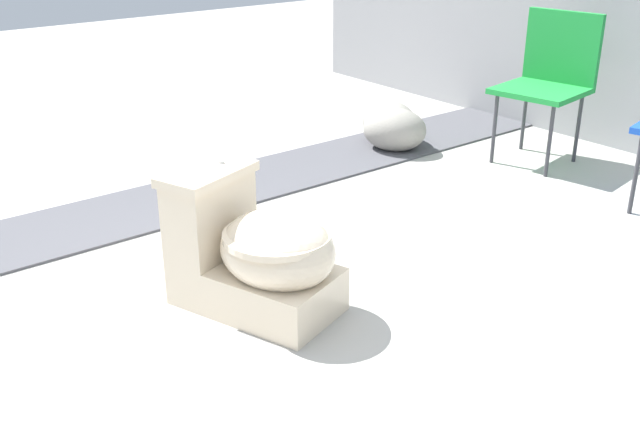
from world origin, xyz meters
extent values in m
plane|color=#A8A59E|center=(0.00, 0.00, 0.00)|extent=(14.00, 14.00, 0.00)
cube|color=#4C4C51|center=(-1.16, 0.50, 0.01)|extent=(0.56, 8.00, 0.01)
cube|color=beige|center=(-0.04, 0.12, 0.09)|extent=(0.68, 0.52, 0.17)
ellipsoid|color=beige|center=(0.06, 0.15, 0.26)|extent=(0.53, 0.48, 0.28)
cylinder|color=beige|center=(0.06, 0.15, 0.32)|extent=(0.50, 0.50, 0.03)
cube|color=beige|center=(-0.23, 0.05, 0.32)|extent=(0.28, 0.38, 0.30)
cube|color=beige|center=(-0.23, 0.05, 0.49)|extent=(0.31, 0.41, 0.04)
cylinder|color=silver|center=(-0.26, 0.12, 0.51)|extent=(0.02, 0.02, 0.01)
cube|color=#1E8C38|center=(-0.43, 2.30, 0.42)|extent=(0.50, 0.50, 0.03)
cube|color=#1E8C38|center=(-0.46, 2.49, 0.64)|extent=(0.44, 0.10, 0.40)
cylinder|color=#38383D|center=(-0.23, 2.15, 0.20)|extent=(0.02, 0.02, 0.40)
cylinder|color=#38383D|center=(-0.57, 2.10, 0.20)|extent=(0.02, 0.02, 0.40)
cylinder|color=#38383D|center=(-0.28, 2.49, 0.20)|extent=(0.02, 0.02, 0.40)
cylinder|color=#38383D|center=(-0.62, 2.44, 0.20)|extent=(0.02, 0.02, 0.40)
cylinder|color=#38383D|center=(0.34, 2.04, 0.20)|extent=(0.02, 0.02, 0.40)
ellipsoid|color=gray|center=(-1.19, 1.87, 0.13)|extent=(0.48, 0.40, 0.27)
ellipsoid|color=gray|center=(-1.08, 1.81, 0.13)|extent=(0.49, 0.46, 0.26)
camera|label=1|loc=(2.04, -1.21, 1.42)|focal=42.00mm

